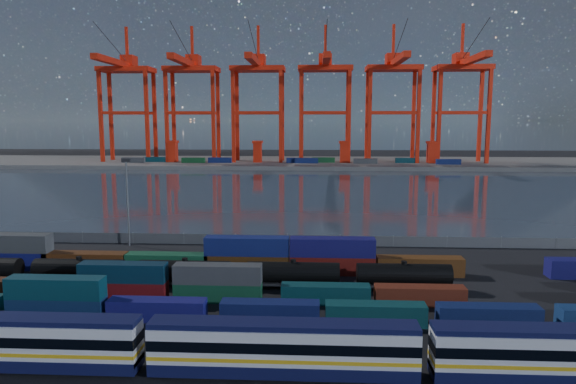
{
  "coord_description": "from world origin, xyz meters",
  "views": [
    {
      "loc": [
        5.19,
        -67.39,
        23.61
      ],
      "look_at": [
        0.0,
        30.0,
        10.0
      ],
      "focal_mm": 32.0,
      "sensor_mm": 36.0,
      "label": 1
    }
  ],
  "objects": [
    {
      "name": "straddle_carriers",
      "position": [
        -2.5,
        200.0,
        7.82
      ],
      "size": [
        140.0,
        7.0,
        11.1
      ],
      "color": "red",
      "rests_on": "far_quay"
    },
    {
      "name": "distant_mountains",
      "position": [
        63.02,
        1600.0,
        220.29
      ],
      "size": [
        2470.0,
        1100.0,
        520.0
      ],
      "color": "#1E2630",
      "rests_on": "ground"
    },
    {
      "name": "quay_containers",
      "position": [
        -11.0,
        195.46,
        3.3
      ],
      "size": [
        172.58,
        10.99,
        2.6
      ],
      "color": "navy",
      "rests_on": "far_quay"
    },
    {
      "name": "waterfront_fence",
      "position": [
        -0.0,
        28.0,
        1.0
      ],
      "size": [
        160.12,
        0.12,
        2.2
      ],
      "color": "#595B5E",
      "rests_on": "ground"
    },
    {
      "name": "ground",
      "position": [
        0.0,
        0.0,
        0.0
      ],
      "size": [
        700.0,
        700.0,
        0.0
      ],
      "primitive_type": "plane",
      "color": "black",
      "rests_on": "ground"
    },
    {
      "name": "container_row_south",
      "position": [
        -9.27,
        -9.69,
        1.72
      ],
      "size": [
        125.67,
        2.37,
        5.05
      ],
      "color": "#404145",
      "rests_on": "ground"
    },
    {
      "name": "passenger_train",
      "position": [
        2.33,
        -22.49,
        2.65
      ],
      "size": [
        76.85,
        3.07,
        5.26
      ],
      "color": "silver",
      "rests_on": "ground"
    },
    {
      "name": "far_quay",
      "position": [
        0.0,
        210.0,
        1.0
      ],
      "size": [
        700.0,
        70.0,
        2.0
      ],
      "primitive_type": "cube",
      "color": "#514F4C",
      "rests_on": "ground"
    },
    {
      "name": "container_row_north",
      "position": [
        0.93,
        10.09,
        2.08
      ],
      "size": [
        141.89,
        2.67,
        5.68
      ],
      "color": "#101350",
      "rests_on": "ground"
    },
    {
      "name": "tanker_string",
      "position": [
        -28.82,
        2.84,
        2.09
      ],
      "size": [
        106.55,
        2.91,
        4.16
      ],
      "color": "black",
      "rests_on": "ground"
    },
    {
      "name": "harbor_water",
      "position": [
        0.0,
        105.0,
        0.01
      ],
      "size": [
        700.0,
        700.0,
        0.0
      ],
      "primitive_type": "plane",
      "color": "#303946",
      "rests_on": "ground"
    },
    {
      "name": "container_row_mid",
      "position": [
        9.34,
        -3.01,
        1.96
      ],
      "size": [
        141.35,
        2.34,
        4.99
      ],
      "color": "#3B3C3F",
      "rests_on": "ground"
    },
    {
      "name": "yard_light_mast",
      "position": [
        -30.0,
        26.0,
        9.3
      ],
      "size": [
        1.6,
        0.4,
        16.6
      ],
      "color": "slate",
      "rests_on": "ground"
    },
    {
      "name": "gantry_cranes",
      "position": [
        -7.5,
        203.07,
        44.5
      ],
      "size": [
        202.92,
        53.6,
        72.59
      ],
      "color": "red",
      "rests_on": "ground"
    }
  ]
}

